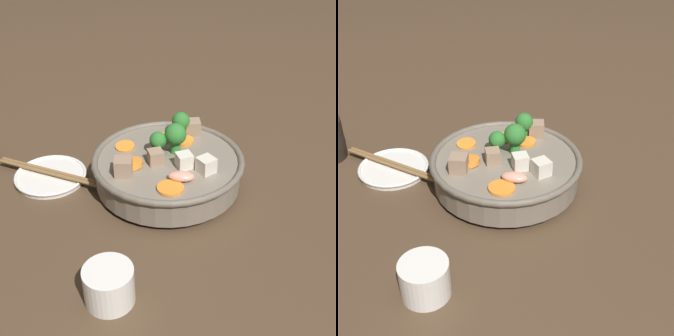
{
  "view_description": "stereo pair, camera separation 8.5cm",
  "coord_description": "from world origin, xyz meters",
  "views": [
    {
      "loc": [
        -0.48,
        0.52,
        0.51
      ],
      "look_at": [
        0.0,
        0.0,
        0.04
      ],
      "focal_mm": 50.0,
      "sensor_mm": 36.0,
      "label": 1
    },
    {
      "loc": [
        -0.54,
        0.46,
        0.51
      ],
      "look_at": [
        0.0,
        0.0,
        0.04
      ],
      "focal_mm": 50.0,
      "sensor_mm": 36.0,
      "label": 2
    }
  ],
  "objects": [
    {
      "name": "ground_plane",
      "position": [
        0.0,
        0.0,
        0.0
      ],
      "size": [
        3.0,
        3.0,
        0.0
      ],
      "primitive_type": "plane",
      "color": "#4C3826"
    },
    {
      "name": "side_saucer",
      "position": [
        0.18,
        0.13,
        0.01
      ],
      "size": [
        0.14,
        0.14,
        0.01
      ],
      "color": "white",
      "rests_on": "ground_plane"
    },
    {
      "name": "stirfry_bowl",
      "position": [
        0.0,
        -0.0,
        0.04
      ],
      "size": [
        0.27,
        0.27,
        0.12
      ],
      "color": "slate",
      "rests_on": "ground_plane"
    },
    {
      "name": "tea_cup",
      "position": [
        -0.12,
        0.25,
        0.03
      ],
      "size": [
        0.07,
        0.07,
        0.06
      ],
      "color": "white",
      "rests_on": "ground_plane"
    },
    {
      "name": "chopsticks_pair",
      "position": [
        0.18,
        0.13,
        0.02
      ],
      "size": [
        0.21,
        0.09,
        0.01
      ],
      "color": "olive",
      "rests_on": "side_saucer"
    }
  ]
}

